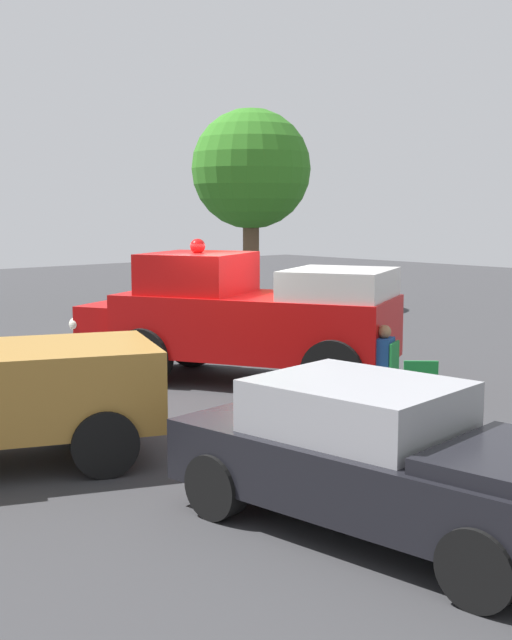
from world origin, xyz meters
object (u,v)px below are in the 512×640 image
classic_hot_rod (386,458)px  lawn_chair_spare (422,393)px  spectator_seated (379,361)px  oak_tree_left (251,170)px  traffic_cone (23,379)px  lawn_chair_near_truck (387,368)px  vintage_fire_truck (244,316)px

classic_hot_rod → lawn_chair_spare: 3.71m
spectator_seated → lawn_chair_spare: bearing=148.1°
lawn_chair_spare → oak_tree_left: 15.86m
spectator_seated → traffic_cone: bearing=44.0°
classic_hot_rod → traffic_cone: classic_hot_rod is taller
lawn_chair_near_truck → traffic_cone: (4.36, 4.15, -0.28)m
vintage_fire_truck → lawn_chair_near_truck: (-2.87, -0.54, -0.61)m
classic_hot_rod → spectator_seated: (3.55, -4.15, -0.05)m
lawn_chair_near_truck → oak_tree_left: size_ratio=0.16×
spectator_seated → traffic_cone: (4.24, 4.09, -0.39)m
lawn_chair_near_truck → lawn_chair_spare: (-1.48, 1.06, 0.00)m
classic_hot_rod → lawn_chair_near_truck: 5.43m
lawn_chair_spare → traffic_cone: 6.62m
lawn_chair_near_truck → oak_tree_left: oak_tree_left is taller
oak_tree_left → traffic_cone: 14.04m
lawn_chair_spare → traffic_cone: lawn_chair_spare is taller
classic_hot_rod → lawn_chair_near_truck: (3.43, -4.21, -0.16)m
classic_hot_rod → oak_tree_left: (14.92, -11.47, 3.58)m
lawn_chair_spare → spectator_seated: (1.60, -1.00, 0.11)m
spectator_seated → traffic_cone: spectator_seated is taller
lawn_chair_near_truck → oak_tree_left: 14.10m
lawn_chair_near_truck → lawn_chair_spare: bearing=144.6°
classic_hot_rod → traffic_cone: (7.79, -0.06, -0.44)m
lawn_chair_spare → spectator_seated: size_ratio=0.79×
traffic_cone → spectator_seated: bearing=-136.0°
classic_hot_rod → traffic_cone: bearing=-0.4°
oak_tree_left → lawn_chair_spare: bearing=147.4°
traffic_cone → vintage_fire_truck: bearing=-112.4°
vintage_fire_truck → classic_hot_rod: (-6.30, 3.67, -0.45)m
vintage_fire_truck → oak_tree_left: 12.04m
spectator_seated → vintage_fire_truck: bearing=10.0°
classic_hot_rod → vintage_fire_truck: bearing=-30.2°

